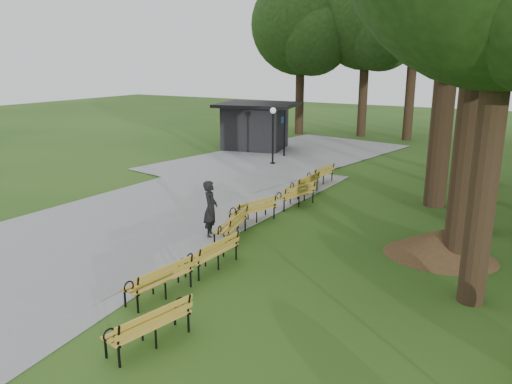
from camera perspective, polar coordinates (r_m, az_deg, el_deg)
The scene contains 14 objects.
ground at distance 14.96m, azimuth -4.82°, elevation -6.46°, with size 100.00×100.00×0.00m, color #2A5117.
path at distance 19.53m, azimuth -9.39°, elevation -1.39°, with size 12.00×38.00×0.06m, color gray.
person at distance 15.69m, azimuth -5.19°, elevation -1.95°, with size 0.66×0.43×1.81m, color black.
kiosk at distance 31.28m, azimuth -0.11°, elevation 7.51°, with size 4.58×3.99×2.87m, color black, non-canonical shape.
lamp_post at distance 26.47m, azimuth 1.94°, elevation 7.79°, with size 0.32×0.32×3.02m.
dirt_mound at distance 15.16m, azimuth 20.25°, elevation -5.46°, with size 2.63×2.63×0.80m, color #47301C.
bench_0 at distance 10.28m, azimuth -12.15°, elevation -14.49°, with size 1.90×0.64×0.88m, color gold, non-canonical shape.
bench_1 at distance 12.12m, azimuth -11.01°, elevation -9.73°, with size 1.90×0.64×0.88m, color gold, non-canonical shape.
bench_2 at distance 13.49m, azimuth -5.08°, elevation -6.89°, with size 1.90×0.64×0.88m, color gold, non-canonical shape.
bench_3 at distance 15.61m, azimuth -2.93°, elevation -3.79°, with size 1.90×0.64×0.88m, color gold, non-canonical shape.
bench_4 at distance 17.13m, azimuth -0.42°, elevation -2.07°, with size 1.90×0.64×0.88m, color gold, non-canonical shape.
bench_5 at distance 19.10m, azimuth 4.42°, elevation -0.32°, with size 1.90×0.64×0.88m, color gold, non-canonical shape.
bench_6 at distance 20.70m, azimuth 5.38°, elevation 0.84°, with size 1.90×0.64×0.88m, color gold, non-canonical shape.
bench_7 at distance 22.55m, azimuth 7.18°, elevation 1.95°, with size 1.90×0.64×0.88m, color gold, non-canonical shape.
Camera 1 is at (8.10, -11.36, 5.42)m, focal length 35.17 mm.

